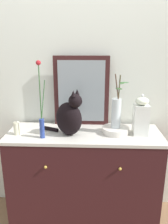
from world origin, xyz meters
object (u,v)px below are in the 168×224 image
(vase_slim_green, at_px, (41,115))
(jar_lidded_porcelain, at_px, (141,117))
(sideboard, at_px, (84,178))
(mirror_leaning, at_px, (81,91))
(vase_glass_clear, at_px, (116,112))
(bowl_porcelain, at_px, (115,130))
(candle_pillar, at_px, (17,128))
(cat_sitting, at_px, (69,117))

(vase_slim_green, bearing_deg, jar_lidded_porcelain, 7.99)
(sideboard, bearing_deg, mirror_leaning, 98.72)
(vase_slim_green, distance_m, vase_glass_clear, 0.60)
(vase_slim_green, bearing_deg, sideboard, 20.32)
(bowl_porcelain, xyz_separation_m, jar_lidded_porcelain, (0.20, -0.02, 0.13))
(candle_pillar, bearing_deg, cat_sitting, 1.72)
(cat_sitting, bearing_deg, bowl_porcelain, 7.98)
(vase_slim_green, relative_size, vase_glass_clear, 1.36)
(mirror_leaning, bearing_deg, candle_pillar, -152.09)
(mirror_leaning, height_order, cat_sitting, mirror_leaning)
(vase_glass_clear, bearing_deg, sideboard, -178.99)
(mirror_leaning, bearing_deg, bowl_porcelain, -35.03)
(bowl_porcelain, height_order, vase_glass_clear, vase_glass_clear)
(mirror_leaning, xyz_separation_m, bowl_porcelain, (0.29, -0.21, -0.28))
(vase_glass_clear, bearing_deg, candle_pillar, -175.41)
(vase_slim_green, height_order, vase_glass_clear, vase_slim_green)
(sideboard, relative_size, vase_slim_green, 2.14)
(cat_sitting, relative_size, jar_lidded_porcelain, 1.15)
(mirror_leaning, bearing_deg, vase_glass_clear, -35.01)
(sideboard, xyz_separation_m, vase_glass_clear, (0.26, 0.00, 0.62))
(bowl_porcelain, bearing_deg, mirror_leaning, 144.97)
(sideboard, bearing_deg, vase_glass_clear, 1.01)
(mirror_leaning, height_order, vase_glass_clear, mirror_leaning)
(sideboard, relative_size, vase_glass_clear, 2.91)
(vase_slim_green, distance_m, jar_lidded_porcelain, 0.79)
(sideboard, height_order, candle_pillar, candle_pillar)
(sideboard, bearing_deg, cat_sitting, -157.65)
(sideboard, bearing_deg, vase_slim_green, -159.68)
(cat_sitting, height_order, bowl_porcelain, cat_sitting)
(vase_slim_green, relative_size, jar_lidded_porcelain, 1.79)
(bowl_porcelain, distance_m, candle_pillar, 0.81)
(sideboard, height_order, jar_lidded_porcelain, jar_lidded_porcelain)
(mirror_leaning, relative_size, vase_slim_green, 1.03)
(sideboard, distance_m, vase_glass_clear, 0.67)
(sideboard, relative_size, candle_pillar, 11.02)
(jar_lidded_porcelain, bearing_deg, candle_pillar, -177.12)
(vase_slim_green, bearing_deg, mirror_leaning, 48.75)
(sideboard, relative_size, mirror_leaning, 2.09)
(vase_slim_green, height_order, candle_pillar, vase_slim_green)
(bowl_porcelain, xyz_separation_m, vase_glass_clear, (0.00, -0.00, 0.16))
(cat_sitting, bearing_deg, candle_pillar, -178.28)
(vase_slim_green, bearing_deg, cat_sitting, 19.17)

